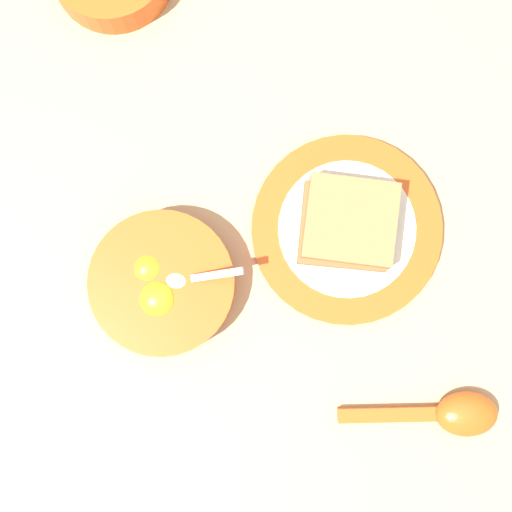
{
  "coord_description": "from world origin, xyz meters",
  "views": [
    {
      "loc": [
        -0.04,
        -0.08,
        0.72
      ],
      "look_at": [
        -0.04,
        -0.03,
        0.02
      ],
      "focal_mm": 50.0,
      "sensor_mm": 36.0,
      "label": 1
    }
  ],
  "objects_px": {
    "toast_sandwich": "(348,224)",
    "soup_spoon": "(451,414)",
    "toast_plate": "(346,230)",
    "egg_bowl": "(163,284)"
  },
  "relations": [
    {
      "from": "toast_plate",
      "to": "soup_spoon",
      "type": "bearing_deg",
      "value": -52.33
    },
    {
      "from": "egg_bowl",
      "to": "toast_sandwich",
      "type": "distance_m",
      "value": 0.19
    },
    {
      "from": "toast_plate",
      "to": "toast_sandwich",
      "type": "xyz_separation_m",
      "value": [
        -0.0,
        0.0,
        0.02
      ]
    },
    {
      "from": "toast_plate",
      "to": "soup_spoon",
      "type": "distance_m",
      "value": 0.21
    },
    {
      "from": "egg_bowl",
      "to": "toast_sandwich",
      "type": "height_order",
      "value": "egg_bowl"
    },
    {
      "from": "toast_sandwich",
      "to": "soup_spoon",
      "type": "height_order",
      "value": "toast_sandwich"
    },
    {
      "from": "toast_plate",
      "to": "toast_sandwich",
      "type": "bearing_deg",
      "value": 126.52
    },
    {
      "from": "toast_sandwich",
      "to": "soup_spoon",
      "type": "xyz_separation_m",
      "value": [
        0.13,
        -0.17,
        -0.02
      ]
    },
    {
      "from": "egg_bowl",
      "to": "toast_plate",
      "type": "bearing_deg",
      "value": 25.55
    },
    {
      "from": "toast_plate",
      "to": "toast_sandwich",
      "type": "relative_size",
      "value": 2.06
    }
  ]
}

